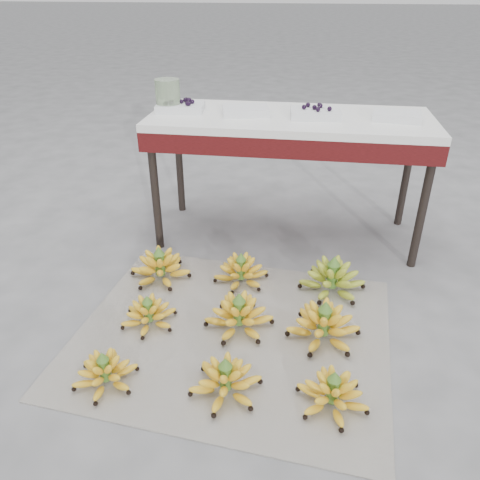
# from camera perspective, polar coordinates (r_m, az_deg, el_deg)

# --- Properties ---
(ground) EXTENTS (60.00, 60.00, 0.00)m
(ground) POSITION_cam_1_polar(r_m,az_deg,el_deg) (1.96, 2.12, -11.54)
(ground) COLOR #5B5B5D
(ground) RESTS_ON ground
(newspaper_mat) EXTENTS (1.35, 1.17, 0.01)m
(newspaper_mat) POSITION_cam_1_polar(r_m,az_deg,el_deg) (1.96, -0.92, -11.29)
(newspaper_mat) COLOR silver
(newspaper_mat) RESTS_ON ground
(bunch_front_left) EXTENTS (0.28, 0.28, 0.14)m
(bunch_front_left) POSITION_cam_1_polar(r_m,az_deg,el_deg) (1.79, -16.12, -15.23)
(bunch_front_left) COLOR yellow
(bunch_front_left) RESTS_ON newspaper_mat
(bunch_front_center) EXTENTS (0.32, 0.32, 0.16)m
(bunch_front_center) POSITION_cam_1_polar(r_m,az_deg,el_deg) (1.69, -1.77, -16.73)
(bunch_front_center) COLOR yellow
(bunch_front_center) RESTS_ON newspaper_mat
(bunch_front_right) EXTENTS (0.32, 0.32, 0.15)m
(bunch_front_right) POSITION_cam_1_polar(r_m,az_deg,el_deg) (1.69, 11.21, -17.87)
(bunch_front_right) COLOR yellow
(bunch_front_right) RESTS_ON newspaper_mat
(bunch_mid_left) EXTENTS (0.26, 0.26, 0.14)m
(bunch_mid_left) POSITION_cam_1_polar(r_m,az_deg,el_deg) (2.01, -11.07, -8.83)
(bunch_mid_left) COLOR yellow
(bunch_mid_left) RESTS_ON newspaper_mat
(bunch_mid_center) EXTENTS (0.30, 0.30, 0.17)m
(bunch_mid_center) POSITION_cam_1_polar(r_m,az_deg,el_deg) (1.95, -0.12, -9.19)
(bunch_mid_center) COLOR yellow
(bunch_mid_center) RESTS_ON newspaper_mat
(bunch_mid_right) EXTENTS (0.32, 0.32, 0.18)m
(bunch_mid_right) POSITION_cam_1_polar(r_m,az_deg,el_deg) (1.93, 10.16, -10.19)
(bunch_mid_right) COLOR yellow
(bunch_mid_right) RESTS_ON newspaper_mat
(bunch_back_left) EXTENTS (0.36, 0.36, 0.17)m
(bunch_back_left) POSITION_cam_1_polar(r_m,az_deg,el_deg) (2.28, -9.70, -3.31)
(bunch_back_left) COLOR yellow
(bunch_back_left) RESTS_ON newspaper_mat
(bunch_back_center) EXTENTS (0.29, 0.29, 0.16)m
(bunch_back_center) POSITION_cam_1_polar(r_m,az_deg,el_deg) (2.23, 0.13, -3.87)
(bunch_back_center) COLOR yellow
(bunch_back_center) RESTS_ON newspaper_mat
(bunch_back_right) EXTENTS (0.34, 0.34, 0.18)m
(bunch_back_right) POSITION_cam_1_polar(r_m,az_deg,el_deg) (2.20, 11.18, -4.66)
(bunch_back_right) COLOR #92BB24
(bunch_back_right) RESTS_ON newspaper_mat
(vendor_table) EXTENTS (1.42, 0.57, 0.68)m
(vendor_table) POSITION_cam_1_polar(r_m,az_deg,el_deg) (2.46, 6.08, 13.12)
(vendor_table) COLOR black
(vendor_table) RESTS_ON ground
(tray_far_left) EXTENTS (0.26, 0.20, 0.06)m
(tray_far_left) POSITION_cam_1_polar(r_m,az_deg,el_deg) (2.52, -7.23, 15.82)
(tray_far_left) COLOR silver
(tray_far_left) RESTS_ON vendor_table
(tray_left) EXTENTS (0.26, 0.21, 0.04)m
(tray_left) POSITION_cam_1_polar(r_m,az_deg,el_deg) (2.44, 0.69, 15.50)
(tray_left) COLOR silver
(tray_left) RESTS_ON vendor_table
(tray_right) EXTENTS (0.26, 0.19, 0.06)m
(tray_right) POSITION_cam_1_polar(r_m,az_deg,el_deg) (2.41, 9.18, 15.05)
(tray_right) COLOR silver
(tray_right) RESTS_ON vendor_table
(tray_far_right) EXTENTS (0.25, 0.19, 0.04)m
(tray_far_right) POSITION_cam_1_polar(r_m,az_deg,el_deg) (2.46, 18.56, 14.15)
(tray_far_right) COLOR silver
(tray_far_right) RESTS_ON vendor_table
(glass_jar) EXTENTS (0.16, 0.16, 0.16)m
(glass_jar) POSITION_cam_1_polar(r_m,az_deg,el_deg) (2.52, -8.78, 17.05)
(glass_jar) COLOR #B1CAA1
(glass_jar) RESTS_ON vendor_table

